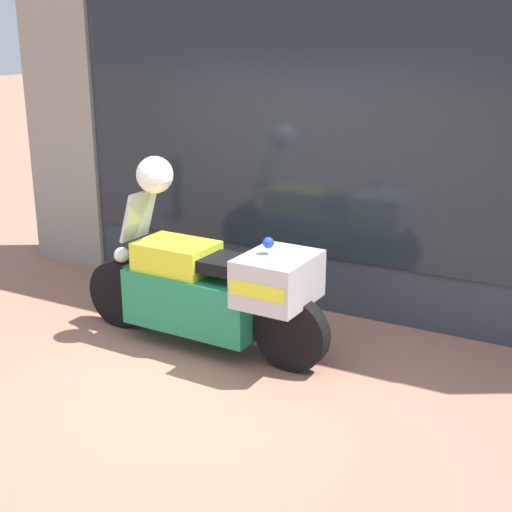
% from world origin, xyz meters
% --- Properties ---
extents(ground_plane, '(60.00, 60.00, 0.00)m').
position_xyz_m(ground_plane, '(0.00, 0.00, 0.00)').
color(ground_plane, '#9E6B56').
extents(shop_building, '(6.99, 0.55, 3.95)m').
position_xyz_m(shop_building, '(-0.45, 2.00, 1.98)').
color(shop_building, '#333842').
rests_on(shop_building, ground).
extents(window_display, '(5.59, 0.30, 1.82)m').
position_xyz_m(window_display, '(0.40, 2.03, 0.44)').
color(window_display, slate).
rests_on(window_display, ground).
extents(paramedic_motorcycle, '(2.37, 0.67, 1.29)m').
position_xyz_m(paramedic_motorcycle, '(-0.30, 0.56, 0.54)').
color(paramedic_motorcycle, black).
rests_on(paramedic_motorcycle, ground).
extents(white_helmet, '(0.31, 0.31, 0.31)m').
position_xyz_m(white_helmet, '(-0.86, 0.58, 1.45)').
color(white_helmet, white).
rests_on(white_helmet, paramedic_motorcycle).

